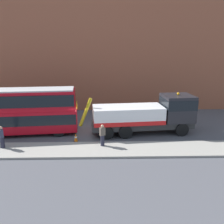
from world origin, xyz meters
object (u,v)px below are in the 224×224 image
at_px(double_decker_bus, 13,110).
at_px(traffic_cone_near_bus, 76,138).
at_px(pedestrian_bystander, 102,135).
at_px(recovery_tow_truck, 148,114).
at_px(pedestrian_onlooker, 2,137).

bearing_deg(double_decker_bus, traffic_cone_near_bus, -24.53).
bearing_deg(pedestrian_bystander, double_decker_bus, 40.28).
distance_m(recovery_tow_truck, double_decker_bus, 11.82).
relative_size(double_decker_bus, pedestrian_bystander, 6.55).
bearing_deg(double_decker_bus, pedestrian_bystander, -27.61).
height_order(recovery_tow_truck, double_decker_bus, double_decker_bus).
height_order(double_decker_bus, pedestrian_bystander, double_decker_bus).
relative_size(pedestrian_onlooker, pedestrian_bystander, 1.00).
distance_m(pedestrian_onlooker, pedestrian_bystander, 7.57).
height_order(pedestrian_onlooker, traffic_cone_near_bus, pedestrian_onlooker).
distance_m(double_decker_bus, pedestrian_onlooker, 3.60).
bearing_deg(recovery_tow_truck, pedestrian_onlooker, -169.27).
height_order(recovery_tow_truck, pedestrian_bystander, recovery_tow_truck).
bearing_deg(recovery_tow_truck, traffic_cone_near_bus, -168.18).
bearing_deg(traffic_cone_near_bus, recovery_tow_truck, 17.54).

